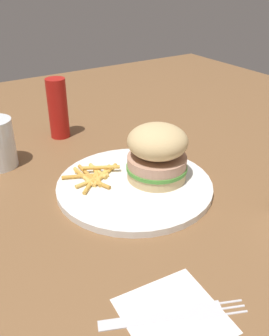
{
  "coord_description": "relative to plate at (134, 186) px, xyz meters",
  "views": [
    {
      "loc": [
        -0.33,
        -0.48,
        0.35
      ],
      "look_at": [
        -0.02,
        -0.01,
        0.04
      ],
      "focal_mm": 39.54,
      "sensor_mm": 36.0,
      "label": 1
    }
  ],
  "objects": [
    {
      "name": "fork",
      "position": [
        -0.11,
        -0.26,
        -0.0
      ],
      "size": [
        0.17,
        0.08,
        0.0
      ],
      "color": "silver",
      "rests_on": "napkin"
    },
    {
      "name": "fries_pile",
      "position": [
        -0.05,
        0.05,
        0.01
      ],
      "size": [
        0.11,
        0.1,
        0.01
      ],
      "color": "#E5B251",
      "rests_on": "plate"
    },
    {
      "name": "ketchup_bottle",
      "position": [
        -0.02,
        0.29,
        0.06
      ],
      "size": [
        0.04,
        0.04,
        0.14
      ],
      "primitive_type": "cylinder",
      "color": "#B21914",
      "rests_on": "ground_plane"
    },
    {
      "name": "sandwich",
      "position": [
        0.04,
        -0.01,
        0.06
      ],
      "size": [
        0.11,
        0.11,
        0.1
      ],
      "color": "tan",
      "rests_on": "plate"
    },
    {
      "name": "plate",
      "position": [
        0.0,
        0.0,
        0.0
      ],
      "size": [
        0.28,
        0.28,
        0.01
      ],
      "primitive_type": "cylinder",
      "color": "white",
      "rests_on": "ground_plane"
    },
    {
      "name": "napkin",
      "position": [
        -0.11,
        -0.25,
        -0.01
      ],
      "size": [
        0.12,
        0.12,
        0.0
      ],
      "primitive_type": "cube",
      "rotation": [
        0.0,
        0.0,
        -0.09
      ],
      "color": "white",
      "rests_on": "ground_plane"
    },
    {
      "name": "ground_plane",
      "position": [
        0.02,
        0.01,
        -0.01
      ],
      "size": [
        1.6,
        1.6,
        0.0
      ],
      "primitive_type": "plane",
      "color": "brown"
    }
  ]
}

